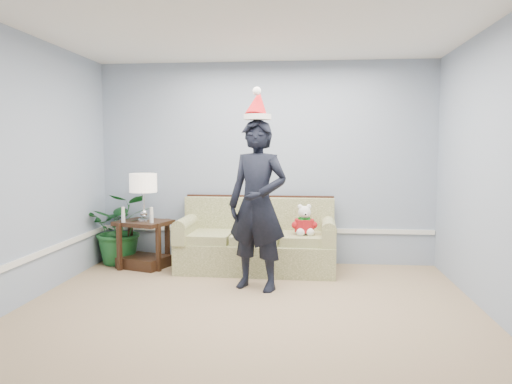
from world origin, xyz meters
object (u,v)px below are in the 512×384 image
at_px(sofa, 257,244).
at_px(man, 258,205).
at_px(teddy_bear, 304,224).
at_px(houseplant, 121,228).
at_px(table_lamp, 143,185).
at_px(side_table, 144,249).

xyz_separation_m(sofa, man, (0.09, -0.88, 0.61)).
bearing_deg(teddy_bear, houseplant, 164.78).
bearing_deg(teddy_bear, table_lamp, 169.96).
height_order(side_table, houseplant, houseplant).
bearing_deg(side_table, houseplant, 154.40).
relative_size(sofa, man, 1.07).
distance_m(sofa, man, 1.07).
height_order(side_table, table_lamp, table_lamp).
relative_size(side_table, table_lamp, 1.25).
xyz_separation_m(sofa, teddy_bear, (0.60, -0.15, 0.30)).
bearing_deg(houseplant, side_table, -25.60).
bearing_deg(sofa, teddy_bear, -12.34).
relative_size(houseplant, man, 0.51).
distance_m(sofa, table_lamp, 1.64).
distance_m(table_lamp, houseplant, 0.76).
relative_size(side_table, houseplant, 0.80).
distance_m(sofa, houseplant, 1.86).
relative_size(side_table, man, 0.41).
bearing_deg(side_table, man, -28.44).
xyz_separation_m(sofa, side_table, (-1.48, -0.03, -0.09)).
height_order(sofa, teddy_bear, sofa).
bearing_deg(sofa, side_table, -177.28).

